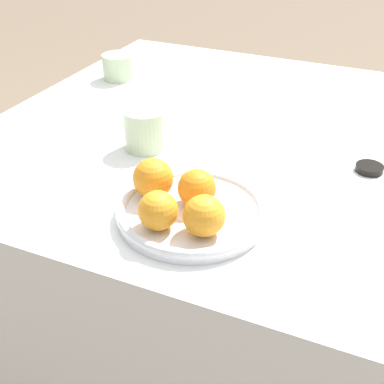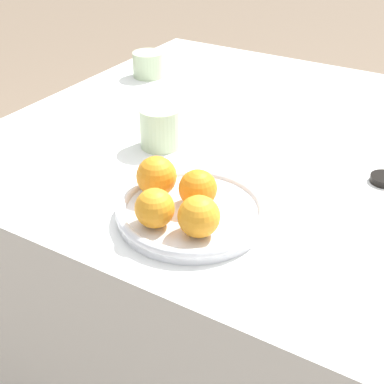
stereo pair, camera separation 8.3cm
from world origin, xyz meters
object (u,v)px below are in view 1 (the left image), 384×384
at_px(fruit_platter, 192,212).
at_px(cup_0, 145,130).
at_px(orange_1, 197,188).
at_px(orange_3, 204,216).
at_px(cup_1, 118,67).
at_px(soy_dish, 369,168).
at_px(orange_0, 153,178).
at_px(orange_2, 158,211).

height_order(fruit_platter, cup_0, cup_0).
xyz_separation_m(orange_1, cup_0, (-0.19, 0.17, -0.01)).
distance_m(orange_3, cup_1, 0.74).
bearing_deg(orange_3, soy_dish, 59.23).
relative_size(orange_3, cup_0, 0.78).
xyz_separation_m(orange_0, orange_1, (0.08, 0.00, -0.00)).
xyz_separation_m(fruit_platter, orange_0, (-0.07, 0.01, 0.04)).
height_order(orange_1, cup_0, cup_0).
relative_size(orange_3, soy_dish, 1.24).
distance_m(orange_0, soy_dish, 0.41).
height_order(fruit_platter, cup_1, cup_1).
height_order(cup_0, cup_1, cup_0).
bearing_deg(fruit_platter, cup_1, 130.73).
xyz_separation_m(fruit_platter, cup_1, (-0.44, 0.51, 0.02)).
bearing_deg(orange_2, soy_dish, 52.29).
distance_m(orange_1, cup_1, 0.66).
height_order(orange_0, cup_0, orange_0).
distance_m(orange_1, soy_dish, 0.35).
height_order(fruit_platter, soy_dish, fruit_platter).
relative_size(fruit_platter, orange_1, 3.94).
bearing_deg(orange_2, orange_1, 71.19).
height_order(orange_0, cup_1, orange_0).
height_order(orange_2, cup_1, orange_2).
relative_size(fruit_platter, cup_1, 2.95).
relative_size(orange_0, cup_0, 0.82).
bearing_deg(orange_3, orange_0, 151.93).
height_order(orange_3, soy_dish, orange_3).
height_order(orange_3, cup_0, same).
distance_m(orange_2, cup_1, 0.70).
bearing_deg(orange_0, orange_2, -57.74).
height_order(orange_1, soy_dish, orange_1).
bearing_deg(orange_2, fruit_platter, 68.06).
xyz_separation_m(cup_0, soy_dish, (0.42, 0.09, -0.03)).
height_order(orange_2, orange_3, orange_3).
relative_size(orange_1, cup_1, 0.75).
height_order(fruit_platter, orange_1, orange_1).
xyz_separation_m(orange_0, orange_3, (0.12, -0.06, -0.00)).
distance_m(orange_0, cup_1, 0.61).
xyz_separation_m(orange_1, orange_2, (-0.03, -0.08, -0.00)).
distance_m(orange_3, cup_0, 0.33).
bearing_deg(orange_3, orange_1, 121.42).
bearing_deg(orange_0, cup_0, 122.16).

